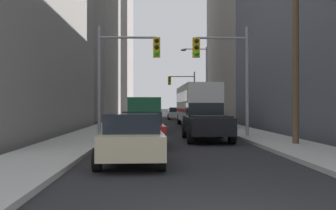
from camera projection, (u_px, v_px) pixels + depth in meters
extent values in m
cube|color=#9E9E99|center=(128.00, 118.00, 55.42)|extent=(2.68, 160.00, 0.15)
cube|color=#9E9E99|center=(196.00, 118.00, 55.74)|extent=(2.68, 160.00, 0.15)
cube|color=silver|center=(196.00, 103.00, 33.63)|extent=(2.67, 11.54, 2.90)
cube|color=black|center=(181.00, 97.00, 33.59)|extent=(0.18, 10.58, 0.80)
cube|color=red|center=(181.00, 110.00, 33.59)|extent=(0.18, 10.58, 0.28)
cylinder|color=black|center=(179.00, 119.00, 37.61)|extent=(0.32, 1.00, 1.00)
cylinder|color=black|center=(204.00, 119.00, 37.69)|extent=(0.32, 1.00, 1.00)
cylinder|color=black|center=(185.00, 122.00, 30.37)|extent=(0.32, 1.00, 1.00)
cylinder|color=black|center=(216.00, 122.00, 30.45)|extent=(0.32, 1.00, 1.00)
cube|color=black|center=(206.00, 125.00, 20.22)|extent=(2.01, 5.40, 0.80)
cube|color=black|center=(204.00, 110.00, 21.19)|extent=(1.80, 1.80, 0.70)
cube|color=black|center=(210.00, 117.00, 18.87)|extent=(1.77, 2.38, 0.10)
cylinder|color=black|center=(185.00, 131.00, 21.91)|extent=(0.28, 0.80, 0.80)
cylinder|color=black|center=(220.00, 131.00, 21.97)|extent=(0.28, 0.80, 0.80)
cylinder|color=black|center=(190.00, 135.00, 18.46)|extent=(0.28, 0.80, 0.80)
cylinder|color=black|center=(232.00, 135.00, 18.52)|extent=(0.28, 0.80, 0.80)
cube|color=#195938|center=(144.00, 112.00, 26.51)|extent=(2.13, 5.25, 1.90)
cube|color=black|center=(145.00, 106.00, 29.11)|extent=(1.76, 0.07, 0.60)
cylinder|color=black|center=(131.00, 126.00, 28.14)|extent=(0.24, 0.72, 0.72)
cylinder|color=black|center=(159.00, 126.00, 28.20)|extent=(0.24, 0.72, 0.72)
cylinder|color=black|center=(128.00, 128.00, 24.81)|extent=(0.24, 0.72, 0.72)
cylinder|color=black|center=(159.00, 128.00, 24.88)|extent=(0.24, 0.72, 0.72)
cube|color=#C6B793|center=(132.00, 143.00, 12.16)|extent=(1.96, 4.26, 0.65)
cube|color=black|center=(132.00, 123.00, 12.01)|extent=(1.65, 1.96, 0.55)
cylinder|color=black|center=(109.00, 149.00, 13.48)|extent=(0.22, 0.64, 0.64)
cylinder|color=black|center=(160.00, 149.00, 13.53)|extent=(0.22, 0.64, 0.64)
cylinder|color=black|center=(97.00, 160.00, 10.79)|extent=(0.22, 0.64, 0.64)
cylinder|color=black|center=(162.00, 159.00, 10.85)|extent=(0.22, 0.64, 0.64)
cube|color=maroon|center=(142.00, 132.00, 17.20)|extent=(1.96, 4.26, 0.65)
cube|color=black|center=(142.00, 118.00, 17.05)|extent=(1.65, 1.96, 0.55)
cylinder|color=black|center=(124.00, 137.00, 18.52)|extent=(0.22, 0.64, 0.64)
cylinder|color=black|center=(162.00, 137.00, 18.57)|extent=(0.22, 0.64, 0.64)
cylinder|color=black|center=(119.00, 142.00, 15.83)|extent=(0.22, 0.64, 0.64)
cylinder|color=black|center=(163.00, 142.00, 15.89)|extent=(0.22, 0.64, 0.64)
cube|color=slate|center=(147.00, 117.00, 38.24)|extent=(1.95, 4.26, 0.65)
cube|color=black|center=(147.00, 111.00, 38.09)|extent=(1.65, 1.95, 0.55)
cylinder|color=black|center=(139.00, 120.00, 39.55)|extent=(0.22, 0.64, 0.64)
cylinder|color=black|center=(156.00, 120.00, 39.61)|extent=(0.22, 0.64, 0.64)
cylinder|color=black|center=(137.00, 121.00, 36.87)|extent=(0.22, 0.64, 0.64)
cylinder|color=black|center=(156.00, 121.00, 36.93)|extent=(0.22, 0.64, 0.64)
cube|color=#141E4C|center=(149.00, 114.00, 51.00)|extent=(1.92, 4.25, 0.65)
cube|color=black|center=(149.00, 110.00, 50.85)|extent=(1.64, 1.94, 0.55)
cylinder|color=black|center=(143.00, 117.00, 52.31)|extent=(0.22, 0.64, 0.64)
cylinder|color=black|center=(156.00, 117.00, 52.37)|extent=(0.22, 0.64, 0.64)
cylinder|color=black|center=(142.00, 117.00, 49.62)|extent=(0.22, 0.64, 0.64)
cylinder|color=black|center=(156.00, 117.00, 49.68)|extent=(0.22, 0.64, 0.64)
cube|color=#B7BABF|center=(176.00, 114.00, 50.74)|extent=(1.91, 4.25, 0.65)
cube|color=black|center=(176.00, 110.00, 50.59)|extent=(1.63, 1.94, 0.55)
cylinder|color=black|center=(168.00, 117.00, 52.06)|extent=(0.22, 0.64, 0.64)
cylinder|color=black|center=(182.00, 117.00, 52.11)|extent=(0.22, 0.64, 0.64)
cylinder|color=black|center=(169.00, 117.00, 49.37)|extent=(0.22, 0.64, 0.64)
cylinder|color=black|center=(183.00, 117.00, 49.43)|extent=(0.22, 0.64, 0.64)
cylinder|color=gray|center=(99.00, 82.00, 21.52)|extent=(0.18, 0.18, 6.00)
cylinder|color=gray|center=(128.00, 37.00, 21.57)|extent=(3.06, 0.12, 0.12)
cube|color=gold|center=(157.00, 47.00, 21.62)|extent=(0.38, 0.30, 1.05)
sphere|color=black|center=(157.00, 41.00, 21.45)|extent=(0.24, 0.24, 0.24)
sphere|color=black|center=(157.00, 47.00, 21.45)|extent=(0.24, 0.24, 0.24)
sphere|color=#19D833|center=(157.00, 53.00, 21.45)|extent=(0.24, 0.24, 0.24)
cylinder|color=gray|center=(247.00, 83.00, 21.78)|extent=(0.18, 0.18, 6.00)
cylinder|color=gray|center=(222.00, 38.00, 21.74)|extent=(2.76, 0.12, 0.12)
cube|color=gold|center=(196.00, 48.00, 21.69)|extent=(0.38, 0.30, 1.05)
sphere|color=black|center=(197.00, 41.00, 21.52)|extent=(0.24, 0.24, 0.24)
sphere|color=black|center=(197.00, 47.00, 21.52)|extent=(0.24, 0.24, 0.24)
sphere|color=#19D833|center=(197.00, 54.00, 21.52)|extent=(0.24, 0.24, 0.24)
cylinder|color=gray|center=(194.00, 96.00, 50.62)|extent=(0.18, 0.18, 6.00)
cylinder|color=gray|center=(182.00, 76.00, 50.57)|extent=(3.13, 0.12, 0.12)
cube|color=gold|center=(170.00, 81.00, 50.52)|extent=(0.38, 0.30, 1.05)
sphere|color=black|center=(170.00, 78.00, 50.35)|extent=(0.24, 0.24, 0.24)
sphere|color=black|center=(170.00, 81.00, 50.35)|extent=(0.24, 0.24, 0.24)
sphere|color=#19D833|center=(170.00, 83.00, 50.34)|extent=(0.24, 0.24, 0.24)
cylinder|color=brown|center=(296.00, 32.00, 17.20)|extent=(0.28, 0.28, 9.77)
cylinder|color=gray|center=(207.00, 85.00, 39.61)|extent=(0.16, 0.16, 7.50)
cylinder|color=gray|center=(195.00, 49.00, 39.57)|extent=(2.27, 0.10, 0.10)
ellipsoid|color=#4C4C51|center=(183.00, 50.00, 39.53)|extent=(0.56, 0.32, 0.20)
cube|color=gray|center=(41.00, 17.00, 54.60)|extent=(19.58, 20.89, 27.60)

